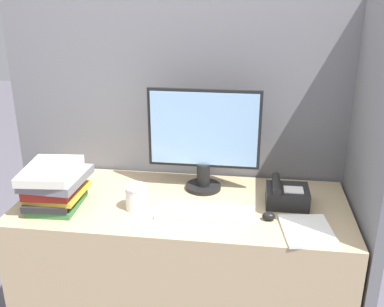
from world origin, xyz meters
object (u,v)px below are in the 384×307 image
coffee_cup (136,197)px  book_stack (55,185)px  keyboard (205,213)px  monitor (204,139)px  mouse (269,216)px  desk_telephone (286,195)px

coffee_cup → book_stack: size_ratio=0.35×
coffee_cup → book_stack: bearing=-176.9°
keyboard → book_stack: book_stack is taller
monitor → mouse: bearing=-41.4°
mouse → desk_telephone: (0.08, 0.15, 0.03)m
keyboard → desk_telephone: bearing=23.1°
keyboard → coffee_cup: 0.31m
keyboard → book_stack: (-0.67, -0.00, 0.09)m
book_stack → monitor: bearing=22.9°
keyboard → mouse: bearing=-1.4°
desk_telephone → keyboard: bearing=-156.9°
book_stack → desk_telephone: book_stack is taller
keyboard → book_stack: 0.68m
book_stack → mouse: bearing=-0.3°
book_stack → desk_telephone: bearing=8.4°
mouse → book_stack: bearing=179.7°
desk_telephone → monitor: bearing=163.2°
book_stack → desk_telephone: (1.02, 0.15, -0.05)m
mouse → book_stack: 0.94m
monitor → mouse: 0.47m
keyboard → coffee_cup: size_ratio=3.81×
mouse → coffee_cup: bearing=177.6°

